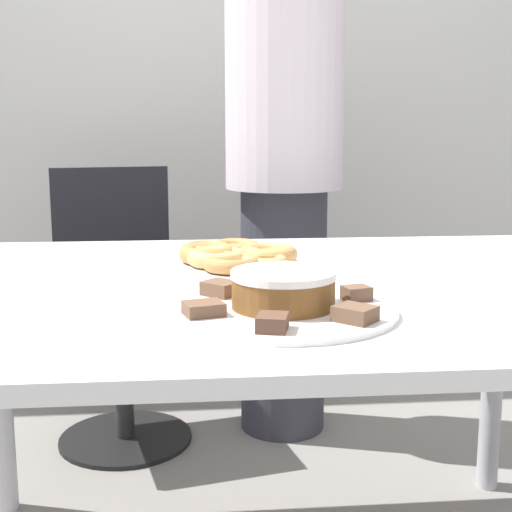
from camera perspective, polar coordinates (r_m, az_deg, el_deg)
wall_back at (r=3.04m, az=-2.18°, el=15.28°), size 8.00×0.05×2.60m
table at (r=1.44m, az=1.60°, el=-5.08°), size 1.48×1.09×0.73m
person_standing at (r=2.37m, az=2.26°, el=6.64°), size 0.39×0.39×1.69m
office_chair_left at (r=2.42m, az=-10.88°, el=-4.39°), size 0.53×0.53×0.90m
plate_cake at (r=1.18m, az=2.19°, el=-4.35°), size 0.38×0.38×0.01m
plate_donuts at (r=1.56m, az=-1.64°, el=-0.69°), size 0.34×0.34×0.01m
frosted_cake at (r=1.17m, az=2.20°, el=-2.65°), size 0.17×0.17×0.06m
lamington_0 at (r=1.04m, az=1.31°, el=-5.34°), size 0.06×0.06×0.02m
lamington_1 at (r=1.10m, az=7.92°, el=-4.59°), size 0.08×0.08×0.02m
lamington_2 at (r=1.23m, az=8.04°, el=-2.97°), size 0.05×0.05×0.02m
lamington_3 at (r=1.31m, az=2.89°, el=-2.18°), size 0.05×0.06×0.02m
lamington_4 at (r=1.26m, az=-2.81°, el=-2.60°), size 0.08×0.08×0.02m
lamington_5 at (r=1.13m, az=-4.21°, el=-4.22°), size 0.07×0.07×0.02m
donut_0 at (r=1.56m, az=-1.65°, el=0.08°), size 0.12×0.12×0.03m
donut_1 at (r=1.48m, az=0.67°, el=-0.50°), size 0.10×0.10×0.03m
donut_2 at (r=1.55m, az=0.86°, el=0.14°), size 0.13×0.13×0.04m
donut_3 at (r=1.61m, az=0.29°, el=0.31°), size 0.11×0.11×0.03m
donut_4 at (r=1.62m, az=-1.66°, el=0.56°), size 0.12×0.12×0.04m
donut_5 at (r=1.62m, az=-4.02°, el=0.47°), size 0.11×0.11×0.03m
donut_6 at (r=1.56m, az=-3.86°, el=0.16°), size 0.13×0.13×0.04m
donut_7 at (r=1.52m, az=-3.13°, el=-0.14°), size 0.13×0.13×0.03m
donut_8 at (r=1.47m, az=-1.89°, el=-0.59°), size 0.13×0.13×0.03m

